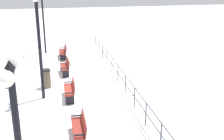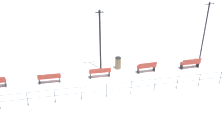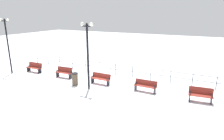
{
  "view_description": "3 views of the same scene",
  "coord_description": "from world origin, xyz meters",
  "px_view_note": "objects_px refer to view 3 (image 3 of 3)",
  "views": [
    {
      "loc": [
        0.59,
        13.06,
        5.72
      ],
      "look_at": [
        -2.14,
        -0.17,
        1.25
      ],
      "focal_mm": 46.38,
      "sensor_mm": 36.0,
      "label": 1
    },
    {
      "loc": [
        -16.15,
        2.44,
        9.03
      ],
      "look_at": [
        -0.86,
        -0.76,
        0.96
      ],
      "focal_mm": 39.37,
      "sensor_mm": 36.0,
      "label": 2
    },
    {
      "loc": [
        12.91,
        7.64,
        5.5
      ],
      "look_at": [
        -1.07,
        0.5,
        0.97
      ],
      "focal_mm": 31.74,
      "sensor_mm": 36.0,
      "label": 3
    }
  ],
  "objects_px": {
    "bench_third": "(101,78)",
    "bench_fifth": "(201,95)",
    "lamppost_middle": "(88,47)",
    "trash_bin": "(75,79)",
    "bench_nearest": "(34,67)",
    "bench_fourth": "(145,86)",
    "lamppost_near": "(7,40)",
    "bench_second": "(64,72)"
  },
  "relations": [
    {
      "from": "bench_third",
      "to": "bench_fourth",
      "type": "height_order",
      "value": "bench_third"
    },
    {
      "from": "bench_nearest",
      "to": "trash_bin",
      "type": "height_order",
      "value": "trash_bin"
    },
    {
      "from": "bench_second",
      "to": "bench_fourth",
      "type": "relative_size",
      "value": 0.95
    },
    {
      "from": "bench_second",
      "to": "bench_nearest",
      "type": "bearing_deg",
      "value": -94.08
    },
    {
      "from": "bench_third",
      "to": "bench_fourth",
      "type": "bearing_deg",
      "value": 92.26
    },
    {
      "from": "bench_nearest",
      "to": "trash_bin",
      "type": "bearing_deg",
      "value": 77.27
    },
    {
      "from": "lamppost_middle",
      "to": "trash_bin",
      "type": "bearing_deg",
      "value": -95.67
    },
    {
      "from": "bench_fourth",
      "to": "trash_bin",
      "type": "bearing_deg",
      "value": -76.27
    },
    {
      "from": "bench_nearest",
      "to": "bench_fifth",
      "type": "bearing_deg",
      "value": 88.88
    },
    {
      "from": "lamppost_middle",
      "to": "bench_fifth",
      "type": "bearing_deg",
      "value": 99.86
    },
    {
      "from": "bench_second",
      "to": "lamppost_near",
      "type": "xyz_separation_m",
      "value": [
        1.25,
        -5.28,
        2.67
      ]
    },
    {
      "from": "bench_fourth",
      "to": "trash_bin",
      "type": "xyz_separation_m",
      "value": [
        1.25,
        -5.36,
        0.05
      ]
    },
    {
      "from": "bench_fifth",
      "to": "trash_bin",
      "type": "bearing_deg",
      "value": -88.09
    },
    {
      "from": "bench_fifth",
      "to": "lamppost_near",
      "type": "bearing_deg",
      "value": -90.95
    },
    {
      "from": "bench_third",
      "to": "bench_fifth",
      "type": "height_order",
      "value": "bench_fifth"
    },
    {
      "from": "bench_fifth",
      "to": "lamppost_near",
      "type": "distance_m",
      "value": 16.62
    },
    {
      "from": "lamppost_near",
      "to": "lamppost_middle",
      "type": "bearing_deg",
      "value": 90.0
    },
    {
      "from": "bench_fourth",
      "to": "bench_fifth",
      "type": "relative_size",
      "value": 1.08
    },
    {
      "from": "bench_fifth",
      "to": "lamppost_near",
      "type": "xyz_separation_m",
      "value": [
        1.33,
        -16.34,
        2.7
      ]
    },
    {
      "from": "bench_nearest",
      "to": "lamppost_middle",
      "type": "relative_size",
      "value": 0.34
    },
    {
      "from": "bench_nearest",
      "to": "bench_fifth",
      "type": "relative_size",
      "value": 1.09
    },
    {
      "from": "bench_second",
      "to": "bench_fourth",
      "type": "height_order",
      "value": "bench_second"
    },
    {
      "from": "bench_fifth",
      "to": "bench_fourth",
      "type": "bearing_deg",
      "value": -96.53
    },
    {
      "from": "bench_third",
      "to": "bench_fourth",
      "type": "distance_m",
      "value": 3.69
    },
    {
      "from": "bench_fourth",
      "to": "lamppost_near",
      "type": "distance_m",
      "value": 13.02
    },
    {
      "from": "bench_third",
      "to": "lamppost_middle",
      "type": "bearing_deg",
      "value": -11.43
    },
    {
      "from": "bench_nearest",
      "to": "trash_bin",
      "type": "distance_m",
      "value": 5.83
    },
    {
      "from": "lamppost_near",
      "to": "bench_fourth",
      "type": "bearing_deg",
      "value": 96.26
    },
    {
      "from": "lamppost_middle",
      "to": "trash_bin",
      "type": "distance_m",
      "value": 3.02
    },
    {
      "from": "bench_second",
      "to": "trash_bin",
      "type": "relative_size",
      "value": 1.57
    },
    {
      "from": "bench_fifth",
      "to": "lamppost_middle",
      "type": "height_order",
      "value": "lamppost_middle"
    },
    {
      "from": "bench_third",
      "to": "bench_fifth",
      "type": "distance_m",
      "value": 7.37
    },
    {
      "from": "lamppost_near",
      "to": "trash_bin",
      "type": "xyz_separation_m",
      "value": [
        -0.14,
        7.31,
        -2.66
      ]
    },
    {
      "from": "bench_second",
      "to": "bench_third",
      "type": "bearing_deg",
      "value": 87.2
    },
    {
      "from": "bench_fourth",
      "to": "bench_fifth",
      "type": "xyz_separation_m",
      "value": [
        0.06,
        3.68,
        0.02
      ]
    },
    {
      "from": "bench_nearest",
      "to": "bench_second",
      "type": "xyz_separation_m",
      "value": [
        0.04,
        3.69,
        0.02
      ]
    },
    {
      "from": "bench_nearest",
      "to": "lamppost_near",
      "type": "distance_m",
      "value": 3.39
    },
    {
      "from": "bench_third",
      "to": "lamppost_middle",
      "type": "height_order",
      "value": "lamppost_middle"
    },
    {
      "from": "lamppost_near",
      "to": "lamppost_middle",
      "type": "xyz_separation_m",
      "value": [
        0.0,
        8.69,
        0.02
      ]
    },
    {
      "from": "bench_nearest",
      "to": "bench_fourth",
      "type": "distance_m",
      "value": 11.07
    },
    {
      "from": "bench_fourth",
      "to": "lamppost_middle",
      "type": "distance_m",
      "value": 5.01
    },
    {
      "from": "bench_fifth",
      "to": "lamppost_middle",
      "type": "distance_m",
      "value": 8.22
    }
  ]
}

